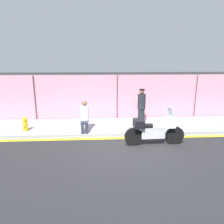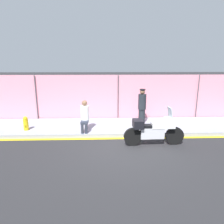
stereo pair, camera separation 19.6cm
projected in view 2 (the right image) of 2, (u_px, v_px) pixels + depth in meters
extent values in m
plane|color=#262628|center=(124.00, 148.00, 7.31)|extent=(120.00, 120.00, 0.00)
cube|color=#8E93A3|center=(120.00, 126.00, 9.53)|extent=(31.47, 2.49, 0.17)
cube|color=gold|center=(122.00, 138.00, 8.25)|extent=(31.47, 0.18, 0.01)
cube|color=pink|center=(118.00, 98.00, 10.55)|extent=(29.89, 0.08, 2.43)
cylinder|color=#4C4C51|center=(36.00, 99.00, 10.30)|extent=(0.05, 0.05, 2.43)
cylinder|color=#4C4C51|center=(118.00, 98.00, 10.45)|extent=(0.05, 0.05, 2.43)
cylinder|color=#4C4C51|center=(197.00, 98.00, 10.60)|extent=(0.05, 0.05, 2.43)
cylinder|color=black|center=(175.00, 136.00, 7.58)|extent=(0.69, 0.16, 0.68)
cylinder|color=black|center=(133.00, 137.00, 7.48)|extent=(0.69, 0.16, 0.68)
cube|color=silver|center=(152.00, 133.00, 7.49)|extent=(0.89, 0.30, 0.43)
cube|color=white|center=(158.00, 125.00, 7.43)|extent=(0.53, 0.32, 0.22)
cube|color=black|center=(150.00, 126.00, 7.42)|extent=(0.61, 0.30, 0.10)
cube|color=white|center=(169.00, 123.00, 7.44)|extent=(0.33, 0.48, 0.34)
cube|color=silver|center=(170.00, 113.00, 7.35)|extent=(0.12, 0.42, 0.42)
cube|color=black|center=(138.00, 124.00, 7.37)|extent=(0.37, 0.51, 0.30)
cylinder|color=#1E2328|center=(142.00, 116.00, 9.61)|extent=(0.31, 0.31, 0.72)
cylinder|color=#1E2328|center=(142.00, 102.00, 9.44)|extent=(0.38, 0.38, 0.72)
sphere|color=brown|center=(143.00, 92.00, 9.33)|extent=(0.23, 0.23, 0.23)
cylinder|color=black|center=(143.00, 90.00, 9.30)|extent=(0.27, 0.27, 0.05)
cylinder|color=#2D3342|center=(82.00, 129.00, 8.28)|extent=(0.12, 0.12, 0.43)
cylinder|color=#2D3342|center=(86.00, 129.00, 8.28)|extent=(0.12, 0.12, 0.43)
cube|color=#2D3342|center=(85.00, 122.00, 8.44)|extent=(0.31, 0.43, 0.10)
cylinder|color=white|center=(85.00, 113.00, 8.56)|extent=(0.36, 0.36, 0.61)
sphere|color=brown|center=(84.00, 103.00, 8.46)|extent=(0.22, 0.22, 0.22)
cylinder|color=gold|center=(26.00, 125.00, 8.71)|extent=(0.21, 0.21, 0.47)
sphere|color=gold|center=(25.00, 119.00, 8.64)|extent=(0.19, 0.19, 0.19)
cylinder|color=gold|center=(25.00, 125.00, 8.59)|extent=(0.07, 0.08, 0.07)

